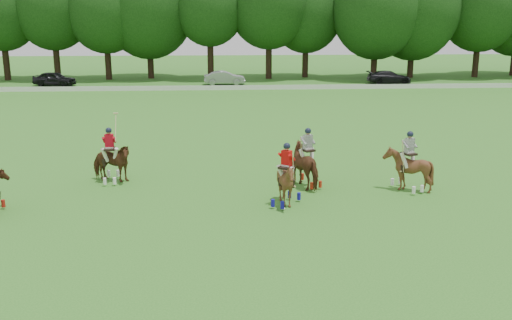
{
  "coord_description": "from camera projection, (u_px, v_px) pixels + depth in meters",
  "views": [
    {
      "loc": [
        0.82,
        -17.73,
        6.93
      ],
      "look_at": [
        2.26,
        4.2,
        1.4
      ],
      "focal_mm": 40.0,
      "sensor_mm": 36.0,
      "label": 1
    }
  ],
  "objects": [
    {
      "name": "tree_line",
      "position": [
        212.0,
        5.0,
        63.3
      ],
      "size": [
        117.98,
        14.32,
        14.75
      ],
      "color": "black",
      "rests_on": "ground"
    },
    {
      "name": "car_mid",
      "position": [
        225.0,
        78.0,
        59.85
      ],
      "size": [
        4.33,
        1.61,
        1.41
      ],
      "primitive_type": "imported",
      "rotation": [
        0.0,
        0.0,
        1.6
      ],
      "color": "#939498",
      "rests_on": "ground"
    },
    {
      "name": "polo_stripe_b",
      "position": [
        408.0,
        169.0,
        23.23
      ],
      "size": [
        1.96,
        2.06,
        2.47
      ],
      "color": "#502815",
      "rests_on": "ground"
    },
    {
      "name": "boundary_rail",
      "position": [
        210.0,
        88.0,
        55.52
      ],
      "size": [
        120.0,
        0.1,
        0.44
      ],
      "primitive_type": "cube",
      "color": "white",
      "rests_on": "ground"
    },
    {
      "name": "ground",
      "position": [
        196.0,
        233.0,
        18.8
      ],
      "size": [
        180.0,
        180.0,
        0.0
      ],
      "primitive_type": "plane",
      "color": "#2C6C1F",
      "rests_on": "ground"
    },
    {
      "name": "polo_ball",
      "position": [
        284.0,
        209.0,
        21.05
      ],
      "size": [
        0.09,
        0.09,
        0.09
      ],
      "primitive_type": "sphere",
      "color": "white",
      "rests_on": "ground"
    },
    {
      "name": "polo_red_b",
      "position": [
        111.0,
        163.0,
        24.42
      ],
      "size": [
        1.75,
        1.52,
        2.93
      ],
      "color": "#502815",
      "rests_on": "ground"
    },
    {
      "name": "car_right",
      "position": [
        389.0,
        77.0,
        60.98
      ],
      "size": [
        4.7,
        2.01,
        1.35
      ],
      "primitive_type": "imported",
      "rotation": [
        0.0,
        0.0,
        1.54
      ],
      "color": "black",
      "rests_on": "ground"
    },
    {
      "name": "polo_stripe_a",
      "position": [
        307.0,
        165.0,
        23.81
      ],
      "size": [
        1.79,
        2.35,
        2.49
      ],
      "color": "#502815",
      "rests_on": "ground"
    },
    {
      "name": "car_left",
      "position": [
        54.0,
        79.0,
        58.72
      ],
      "size": [
        4.61,
        2.66,
        1.48
      ],
      "primitive_type": "imported",
      "rotation": [
        0.0,
        0.0,
        1.35
      ],
      "color": "black",
      "rests_on": "ground"
    },
    {
      "name": "polo_red_c",
      "position": [
        286.0,
        183.0,
        21.38
      ],
      "size": [
        2.04,
        2.08,
        2.41
      ],
      "color": "#502815",
      "rests_on": "ground"
    }
  ]
}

